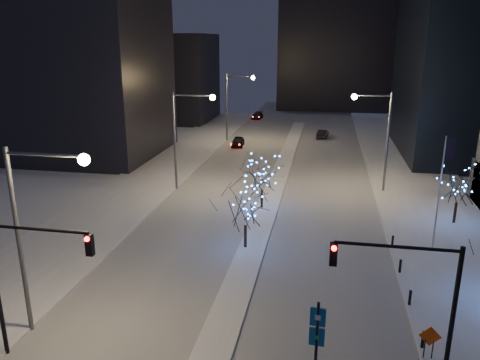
% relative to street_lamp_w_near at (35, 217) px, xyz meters
% --- Properties ---
extents(road, '(20.00, 130.00, 0.02)m').
position_rel_street_lamp_w_near_xyz_m(road, '(8.94, 33.00, -6.49)').
color(road, '#A1A7AF').
rests_on(road, ground).
extents(median, '(2.00, 80.00, 0.15)m').
position_rel_street_lamp_w_near_xyz_m(median, '(8.94, 28.00, -6.42)').
color(median, silver).
rests_on(median, ground).
extents(east_sidewalk, '(10.00, 90.00, 0.15)m').
position_rel_street_lamp_w_near_xyz_m(east_sidewalk, '(23.94, 18.00, -6.42)').
color(east_sidewalk, silver).
rests_on(east_sidewalk, ground).
extents(west_sidewalk, '(8.00, 90.00, 0.15)m').
position_rel_street_lamp_w_near_xyz_m(west_sidewalk, '(-5.06, 18.00, -6.42)').
color(west_sidewalk, silver).
rests_on(west_sidewalk, ground).
extents(filler_west_near, '(22.00, 18.00, 24.00)m').
position_rel_street_lamp_w_near_xyz_m(filler_west_near, '(-19.06, 38.00, 5.50)').
color(filler_west_near, black).
rests_on(filler_west_near, ground).
extents(filler_west_far, '(18.00, 16.00, 16.00)m').
position_rel_street_lamp_w_near_xyz_m(filler_west_far, '(-17.06, 68.00, 1.50)').
color(filler_west_far, black).
rests_on(filler_west_far, ground).
extents(horizon_block, '(24.00, 14.00, 42.00)m').
position_rel_street_lamp_w_near_xyz_m(horizon_block, '(14.94, 90.00, 14.50)').
color(horizon_block, black).
rests_on(horizon_block, ground).
extents(street_lamp_w_near, '(4.40, 0.56, 10.00)m').
position_rel_street_lamp_w_near_xyz_m(street_lamp_w_near, '(0.00, 0.00, 0.00)').
color(street_lamp_w_near, '#595E66').
rests_on(street_lamp_w_near, ground).
extents(street_lamp_w_mid, '(4.40, 0.56, 10.00)m').
position_rel_street_lamp_w_near_xyz_m(street_lamp_w_mid, '(0.00, 25.00, 0.00)').
color(street_lamp_w_mid, '#595E66').
rests_on(street_lamp_w_mid, ground).
extents(street_lamp_w_far, '(4.40, 0.56, 10.00)m').
position_rel_street_lamp_w_near_xyz_m(street_lamp_w_far, '(0.00, 50.00, 0.00)').
color(street_lamp_w_far, '#595E66').
rests_on(street_lamp_w_far, ground).
extents(street_lamp_east, '(3.90, 0.56, 10.00)m').
position_rel_street_lamp_w_near_xyz_m(street_lamp_east, '(19.02, 28.00, -0.05)').
color(street_lamp_east, '#595E66').
rests_on(street_lamp_east, ground).
extents(traffic_signal_west, '(5.26, 0.43, 7.00)m').
position_rel_street_lamp_w_near_xyz_m(traffic_signal_west, '(0.50, -2.00, -1.74)').
color(traffic_signal_west, black).
rests_on(traffic_signal_west, ground).
extents(traffic_signal_east, '(5.26, 0.43, 7.00)m').
position_rel_street_lamp_w_near_xyz_m(traffic_signal_east, '(17.88, -1.00, -1.74)').
color(traffic_signal_east, black).
rests_on(traffic_signal_east, ground).
extents(flagpoles, '(1.35, 2.60, 8.00)m').
position_rel_street_lamp_w_near_xyz_m(flagpoles, '(22.30, 15.25, -1.70)').
color(flagpoles, silver).
rests_on(flagpoles, east_sidewalk).
extents(bollards, '(0.16, 12.16, 0.90)m').
position_rel_street_lamp_w_near_xyz_m(bollards, '(19.14, 8.00, -5.90)').
color(bollards, black).
rests_on(bollards, east_sidewalk).
extents(car_near, '(1.89, 4.19, 1.40)m').
position_rel_street_lamp_w_near_xyz_m(car_near, '(1.38, 46.25, -5.80)').
color(car_near, black).
rests_on(car_near, ground).
extents(car_mid, '(1.96, 4.12, 1.30)m').
position_rel_street_lamp_w_near_xyz_m(car_mid, '(13.43, 54.72, -5.85)').
color(car_mid, black).
rests_on(car_mid, ground).
extents(car_far, '(2.01, 4.43, 1.26)m').
position_rel_street_lamp_w_near_xyz_m(car_far, '(0.50, 71.49, -5.87)').
color(car_far, black).
rests_on(car_far, ground).
extents(holiday_tree_median_near, '(5.21, 5.21, 5.06)m').
position_rel_street_lamp_w_near_xyz_m(holiday_tree_median_near, '(8.44, 12.04, -3.12)').
color(holiday_tree_median_near, black).
rests_on(holiday_tree_median_near, median).
extents(holiday_tree_median_far, '(4.32, 4.32, 4.65)m').
position_rel_street_lamp_w_near_xyz_m(holiday_tree_median_far, '(8.44, 20.77, -3.32)').
color(holiday_tree_median_far, black).
rests_on(holiday_tree_median_far, median).
extents(holiday_tree_plaza_far, '(5.06, 5.06, 5.11)m').
position_rel_street_lamp_w_near_xyz_m(holiday_tree_plaza_far, '(24.84, 20.01, -3.07)').
color(holiday_tree_plaza_far, black).
rests_on(holiday_tree_plaza_far, east_sidewalk).
extents(wayfinding_sign, '(0.70, 0.15, 3.90)m').
position_rel_street_lamp_w_near_xyz_m(wayfinding_sign, '(13.94, -1.00, -4.10)').
color(wayfinding_sign, black).
rests_on(wayfinding_sign, ground).
extents(construction_sign, '(1.05, 0.08, 1.74)m').
position_rel_street_lamp_w_near_xyz_m(construction_sign, '(19.24, 1.20, -5.30)').
color(construction_sign, black).
rests_on(construction_sign, east_sidewalk).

